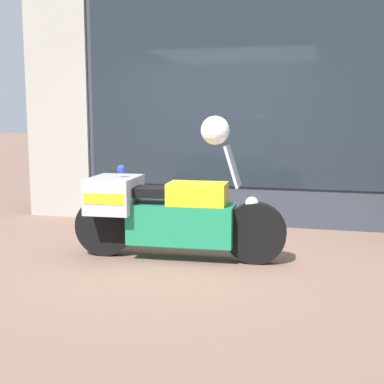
{
  "coord_description": "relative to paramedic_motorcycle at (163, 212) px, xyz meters",
  "views": [
    {
      "loc": [
        1.5,
        -5.51,
        1.59
      ],
      "look_at": [
        -0.03,
        0.41,
        0.66
      ],
      "focal_mm": 50.0,
      "sensor_mm": 36.0,
      "label": 1
    }
  ],
  "objects": [
    {
      "name": "shop_building",
      "position": [
        -0.22,
        2.09,
        1.44
      ],
      "size": [
        5.9,
        0.55,
        3.89
      ],
      "color": "#333842",
      "rests_on": "ground"
    },
    {
      "name": "ground_plane",
      "position": [
        0.21,
        0.1,
        -0.51
      ],
      "size": [
        60.0,
        60.0,
        0.0
      ],
      "primitive_type": "plane",
      "color": "#7A5B4C"
    },
    {
      "name": "white_helmet",
      "position": [
        0.56,
        0.03,
        0.88
      ],
      "size": [
        0.3,
        0.3,
        0.3
      ],
      "primitive_type": "sphere",
      "color": "white",
      "rests_on": "paramedic_motorcycle"
    },
    {
      "name": "window_display",
      "position": [
        0.63,
        2.13,
        -0.04
      ],
      "size": [
        4.46,
        0.3,
        2.01
      ],
      "color": "slate",
      "rests_on": "ground"
    },
    {
      "name": "paramedic_motorcycle",
      "position": [
        0.0,
        0.0,
        0.0
      ],
      "size": [
        2.32,
        0.7,
        1.24
      ],
      "rotation": [
        0.0,
        0.0,
        0.05
      ],
      "color": "black",
      "rests_on": "ground"
    }
  ]
}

